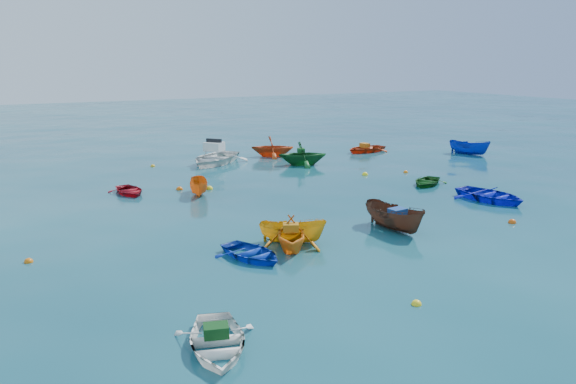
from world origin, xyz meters
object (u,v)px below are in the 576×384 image
dinghy_blue_se (490,201)px  dinghy_white_near (217,349)px  motorboat_white (215,164)px  dinghy_blue_sw (252,258)px

dinghy_blue_se → dinghy_white_near: bearing=-164.1°
dinghy_white_near → dinghy_blue_se: 19.30m
dinghy_blue_se → motorboat_white: size_ratio=0.74×
dinghy_white_near → motorboat_white: (9.23, 23.97, 0.00)m
dinghy_white_near → motorboat_white: 25.69m
dinghy_blue_sw → motorboat_white: size_ratio=0.56×
dinghy_white_near → motorboat_white: bearing=86.2°
dinghy_white_near → dinghy_blue_se: dinghy_blue_se is taller
dinghy_blue_sw → dinghy_white_near: 6.58m
dinghy_blue_sw → motorboat_white: 19.28m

